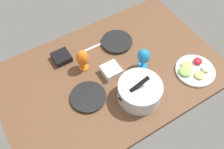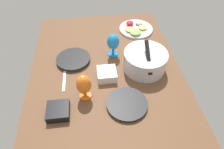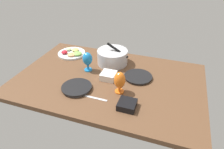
# 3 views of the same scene
# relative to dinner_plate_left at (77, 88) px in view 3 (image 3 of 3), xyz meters

# --- Properties ---
(ground_plane) EXTENTS (1.60, 1.04, 0.04)m
(ground_plane) POSITION_rel_dinner_plate_left_xyz_m (0.19, 0.23, -0.03)
(ground_plane) COLOR brown
(dinner_plate_left) EXTENTS (0.24, 0.24, 0.03)m
(dinner_plate_left) POSITION_rel_dinner_plate_left_xyz_m (0.00, 0.00, 0.00)
(dinner_plate_left) COLOR #4C4C51
(dinner_plate_left) RESTS_ON ground_plane
(dinner_plate_right) EXTENTS (0.24, 0.24, 0.02)m
(dinner_plate_right) POSITION_rel_dinner_plate_left_xyz_m (0.43, 0.32, -0.00)
(dinner_plate_right) COLOR #4C4C51
(dinner_plate_right) RESTS_ON ground_plane
(mixing_bowl) EXTENTS (0.30, 0.29, 0.21)m
(mixing_bowl) POSITION_rel_dinner_plate_left_xyz_m (0.14, 0.49, 0.06)
(mixing_bowl) COLOR silver
(mixing_bowl) RESTS_ON ground_plane
(fruit_platter) EXTENTS (0.29, 0.29, 0.05)m
(fruit_platter) POSITION_rel_dinner_plate_left_xyz_m (-0.33, 0.53, 0.00)
(fruit_platter) COLOR silver
(fruit_platter) RESTS_ON ground_plane
(hurricane_glass_blue) EXTENTS (0.09, 0.09, 0.18)m
(hurricane_glass_blue) POSITION_rel_dinner_plate_left_xyz_m (-0.03, 0.29, 0.10)
(hurricane_glass_blue) COLOR #1C7FCC
(hurricane_glass_blue) RESTS_ON ground_plane
(hurricane_glass_orange) EXTENTS (0.09, 0.09, 0.18)m
(hurricane_glass_orange) POSITION_rel_dinner_plate_left_xyz_m (0.34, 0.08, 0.09)
(hurricane_glass_orange) COLOR orange
(hurricane_glass_orange) RESTS_ON ground_plane
(square_bowl_black) EXTENTS (0.13, 0.13, 0.05)m
(square_bowl_black) POSITION_rel_dinner_plate_left_xyz_m (0.44, -0.08, 0.01)
(square_bowl_black) COLOR black
(square_bowl_black) RESTS_ON ground_plane
(square_bowl_white) EXTENTS (0.12, 0.12, 0.06)m
(square_bowl_white) POSITION_rel_dinner_plate_left_xyz_m (0.20, 0.22, 0.02)
(square_bowl_white) COLOR white
(square_bowl_white) RESTS_ON ground_plane
(fork_by_left_plate) EXTENTS (0.18, 0.02, 0.01)m
(fork_by_left_plate) POSITION_rel_dinner_plate_left_xyz_m (0.19, -0.06, -0.01)
(fork_by_left_plate) COLOR silver
(fork_by_left_plate) RESTS_ON ground_plane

